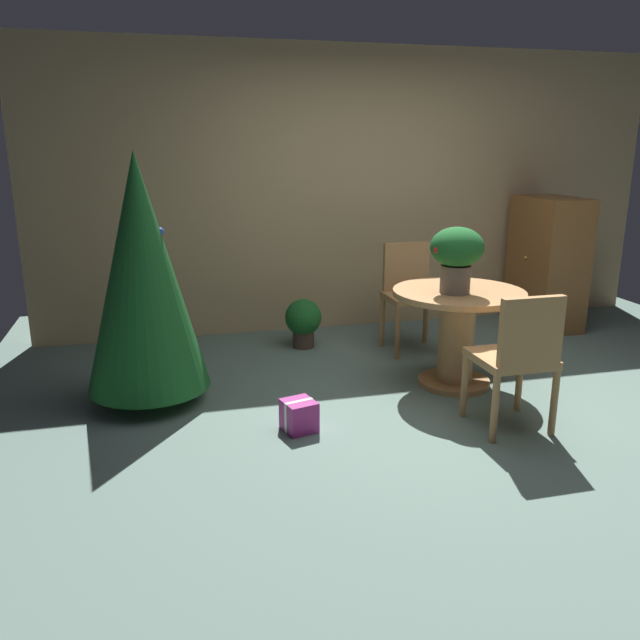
{
  "coord_description": "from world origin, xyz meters",
  "views": [
    {
      "loc": [
        -1.88,
        -3.68,
        1.75
      ],
      "look_at": [
        -0.88,
        0.19,
        0.64
      ],
      "focal_mm": 35.96,
      "sensor_mm": 36.0,
      "label": 1
    }
  ],
  "objects_px": {
    "wooden_chair_far": "(410,289)",
    "potted_plant": "(303,320)",
    "round_dining_table": "(457,326)",
    "flower_vase": "(457,253)",
    "wooden_chair_near": "(518,354)",
    "wooden_cabinet": "(547,263)",
    "gift_box_purple": "(299,416)",
    "holiday_tree": "(142,274)"
  },
  "relations": [
    {
      "from": "flower_vase",
      "to": "wooden_cabinet",
      "type": "height_order",
      "value": "wooden_cabinet"
    },
    {
      "from": "round_dining_table",
      "to": "flower_vase",
      "type": "distance_m",
      "value": 0.56
    },
    {
      "from": "wooden_chair_far",
      "to": "potted_plant",
      "type": "height_order",
      "value": "wooden_chair_far"
    },
    {
      "from": "round_dining_table",
      "to": "gift_box_purple",
      "type": "distance_m",
      "value": 1.43
    },
    {
      "from": "wooden_chair_far",
      "to": "potted_plant",
      "type": "relative_size",
      "value": 2.13
    },
    {
      "from": "wooden_chair_far",
      "to": "wooden_cabinet",
      "type": "relative_size",
      "value": 0.73
    },
    {
      "from": "wooden_cabinet",
      "to": "wooden_chair_near",
      "type": "bearing_deg",
      "value": -126.83
    },
    {
      "from": "wooden_chair_near",
      "to": "wooden_chair_far",
      "type": "relative_size",
      "value": 0.97
    },
    {
      "from": "round_dining_table",
      "to": "gift_box_purple",
      "type": "height_order",
      "value": "round_dining_table"
    },
    {
      "from": "holiday_tree",
      "to": "wooden_cabinet",
      "type": "height_order",
      "value": "holiday_tree"
    },
    {
      "from": "wooden_chair_near",
      "to": "round_dining_table",
      "type": "bearing_deg",
      "value": 90.0
    },
    {
      "from": "wooden_chair_near",
      "to": "gift_box_purple",
      "type": "bearing_deg",
      "value": 165.56
    },
    {
      "from": "flower_vase",
      "to": "wooden_chair_near",
      "type": "distance_m",
      "value": 0.91
    },
    {
      "from": "holiday_tree",
      "to": "potted_plant",
      "type": "xyz_separation_m",
      "value": [
        1.31,
        0.93,
        -0.66
      ]
    },
    {
      "from": "wooden_cabinet",
      "to": "wooden_chair_far",
      "type": "bearing_deg",
      "value": -167.89
    },
    {
      "from": "flower_vase",
      "to": "gift_box_purple",
      "type": "bearing_deg",
      "value": -161.11
    },
    {
      "from": "gift_box_purple",
      "to": "flower_vase",
      "type": "bearing_deg",
      "value": 18.89
    },
    {
      "from": "round_dining_table",
      "to": "flower_vase",
      "type": "relative_size",
      "value": 2.04
    },
    {
      "from": "wooden_chair_far",
      "to": "wooden_cabinet",
      "type": "distance_m",
      "value": 1.58
    },
    {
      "from": "wooden_chair_near",
      "to": "gift_box_purple",
      "type": "distance_m",
      "value": 1.4
    },
    {
      "from": "wooden_chair_near",
      "to": "holiday_tree",
      "type": "bearing_deg",
      "value": 154.43
    },
    {
      "from": "wooden_chair_near",
      "to": "wooden_chair_far",
      "type": "xyz_separation_m",
      "value": [
        0.0,
        1.73,
        0.02
      ]
    },
    {
      "from": "wooden_chair_near",
      "to": "holiday_tree",
      "type": "xyz_separation_m",
      "value": [
        -2.19,
        1.05,
        0.4
      ]
    },
    {
      "from": "wooden_chair_near",
      "to": "potted_plant",
      "type": "relative_size",
      "value": 2.06
    },
    {
      "from": "gift_box_purple",
      "to": "potted_plant",
      "type": "distance_m",
      "value": 1.71
    },
    {
      "from": "round_dining_table",
      "to": "potted_plant",
      "type": "relative_size",
      "value": 2.21
    },
    {
      "from": "gift_box_purple",
      "to": "potted_plant",
      "type": "bearing_deg",
      "value": 76.1
    },
    {
      "from": "round_dining_table",
      "to": "flower_vase",
      "type": "height_order",
      "value": "flower_vase"
    },
    {
      "from": "holiday_tree",
      "to": "gift_box_purple",
      "type": "height_order",
      "value": "holiday_tree"
    },
    {
      "from": "round_dining_table",
      "to": "wooden_cabinet",
      "type": "height_order",
      "value": "wooden_cabinet"
    },
    {
      "from": "flower_vase",
      "to": "wooden_cabinet",
      "type": "xyz_separation_m",
      "value": [
        1.61,
        1.3,
        -0.38
      ]
    },
    {
      "from": "flower_vase",
      "to": "wooden_chair_near",
      "type": "bearing_deg",
      "value": -84.75
    },
    {
      "from": "holiday_tree",
      "to": "gift_box_purple",
      "type": "bearing_deg",
      "value": -38.56
    },
    {
      "from": "wooden_chair_near",
      "to": "wooden_cabinet",
      "type": "relative_size",
      "value": 0.71
    },
    {
      "from": "round_dining_table",
      "to": "potted_plant",
      "type": "xyz_separation_m",
      "value": [
        -0.89,
        1.16,
        -0.21
      ]
    },
    {
      "from": "round_dining_table",
      "to": "holiday_tree",
      "type": "distance_m",
      "value": 2.25
    },
    {
      "from": "wooden_cabinet",
      "to": "holiday_tree",
      "type": "bearing_deg",
      "value": -164.9
    },
    {
      "from": "round_dining_table",
      "to": "wooden_cabinet",
      "type": "bearing_deg",
      "value": 38.76
    },
    {
      "from": "round_dining_table",
      "to": "wooden_chair_far",
      "type": "relative_size",
      "value": 1.04
    },
    {
      "from": "potted_plant",
      "to": "gift_box_purple",
      "type": "bearing_deg",
      "value": -103.9
    },
    {
      "from": "flower_vase",
      "to": "holiday_tree",
      "type": "xyz_separation_m",
      "value": [
        -2.12,
        0.3,
        -0.1
      ]
    },
    {
      "from": "wooden_chair_far",
      "to": "wooden_chair_near",
      "type": "bearing_deg",
      "value": -90.0
    }
  ]
}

